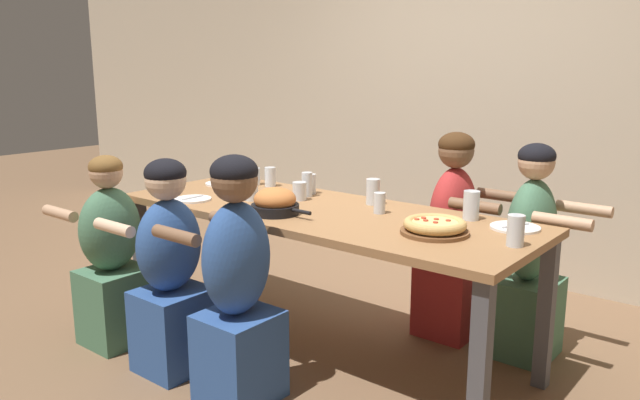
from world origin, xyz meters
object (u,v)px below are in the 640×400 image
skillet_bowl (275,203)px  empty_plate_d (193,199)px  pizza_board_main (435,226)px  diner_far_midright (452,243)px  drinking_glass_f (307,184)px  drinking_glass_g (373,193)px  empty_plate_a (221,184)px  drinking_glass_a (270,178)px  empty_plate_c (515,227)px  drinking_glass_d (310,184)px  drinking_glass_b (252,189)px  drinking_glass_c (471,205)px  drinking_glass_i (300,192)px  drinking_glass_h (254,178)px  drinking_glass_j (380,204)px  diner_near_left (112,260)px  empty_plate_b (238,189)px  drinking_glass_e (516,233)px  diner_near_center (237,289)px  diner_far_right (530,262)px  diner_near_midleft (170,274)px

skillet_bowl → empty_plate_d: skillet_bowl is taller
pizza_board_main → diner_far_midright: bearing=110.1°
drinking_glass_f → drinking_glass_g: 0.42m
empty_plate_a → drinking_glass_a: drinking_glass_a is taller
empty_plate_c → drinking_glass_d: bearing=179.1°
drinking_glass_a → empty_plate_a: bearing=-151.5°
drinking_glass_g → drinking_glass_a: bearing=178.4°
drinking_glass_g → diner_far_midright: diner_far_midright is taller
drinking_glass_b → drinking_glass_a: bearing=118.9°
drinking_glass_c → drinking_glass_i: (-0.96, -0.19, -0.03)m
skillet_bowl → drinking_glass_b: size_ratio=2.44×
drinking_glass_g → drinking_glass_h: bearing=-179.7°
drinking_glass_b → diner_far_midright: diner_far_midright is taller
drinking_glass_j → diner_near_left: 1.52m
drinking_glass_b → drinking_glass_h: size_ratio=1.36×
empty_plate_b → drinking_glass_c: bearing=8.5°
empty_plate_a → drinking_glass_e: drinking_glass_e is taller
drinking_glass_a → drinking_glass_g: bearing=-1.6°
diner_near_center → empty_plate_d: bearing=63.3°
drinking_glass_i → diner_near_center: diner_near_center is taller
skillet_bowl → drinking_glass_b: drinking_glass_b is taller
drinking_glass_e → drinking_glass_i: 1.31m
diner_far_midright → diner_far_right: size_ratio=1.02×
drinking_glass_c → drinking_glass_d: 1.02m
drinking_glass_a → diner_far_midright: (1.10, 0.35, -0.30)m
drinking_glass_c → drinking_glass_g: 0.57m
drinking_glass_c → drinking_glass_g: bearing=-178.4°
empty_plate_d → diner_near_midleft: size_ratio=0.19×
skillet_bowl → diner_far_midright: (0.57, 0.87, -0.31)m
empty_plate_b → drinking_glass_e: drinking_glass_e is taller
drinking_glass_a → drinking_glass_c: bearing=-0.2°
empty_plate_d → diner_near_left: diner_near_left is taller
drinking_glass_h → drinking_glass_i: drinking_glass_h is taller
pizza_board_main → skillet_bowl: skillet_bowl is taller
drinking_glass_b → diner_far_midright: (0.89, 0.72, -0.31)m
empty_plate_b → drinking_glass_i: drinking_glass_i is taller
drinking_glass_d → drinking_glass_f: bearing=-63.5°
empty_plate_a → drinking_glass_c: (1.65, 0.15, 0.07)m
drinking_glass_f → drinking_glass_i: bearing=-73.3°
drinking_glass_j → diner_far_right: diner_far_right is taller
drinking_glass_c → diner_far_right: 0.53m
drinking_glass_h → drinking_glass_c: bearing=0.8°
drinking_glass_f → drinking_glass_a: bearing=166.5°
drinking_glass_b → empty_plate_c: bearing=13.3°
drinking_glass_a → diner_near_center: diner_near_center is taller
drinking_glass_e → drinking_glass_i: drinking_glass_e is taller
drinking_glass_g → pizza_board_main: bearing=-30.6°
empty_plate_c → drinking_glass_c: (-0.24, 0.03, 0.07)m
diner_far_midright → diner_near_midleft: 1.58m
drinking_glass_b → diner_near_left: size_ratio=0.14×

